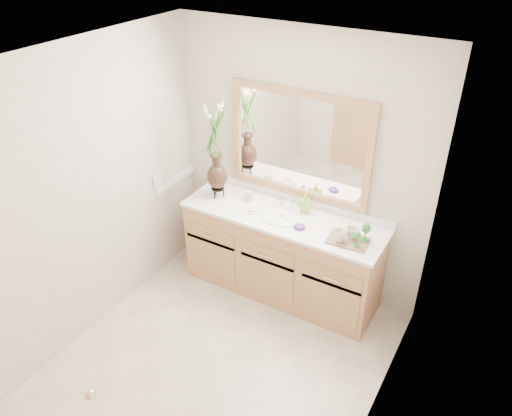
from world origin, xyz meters
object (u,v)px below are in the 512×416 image
Objects in this scene: flower_vase at (215,137)px; tumbler at (249,196)px; soap_bottle at (305,204)px; tray at (348,241)px.

tumbler is at bearing 16.93° from flower_vase.
soap_bottle is 0.56m from tray.
soap_bottle is at bearing 11.14° from flower_vase.
soap_bottle is 0.50× the size of tray.
flower_vase is at bearing -163.07° from tumbler.
flower_vase is 0.99m from soap_bottle.
flower_vase is 9.11× the size of tumbler.
flower_vase is 0.63m from tumbler.
flower_vase reaches higher than tray.
soap_bottle is at bearing 7.88° from tumbler.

